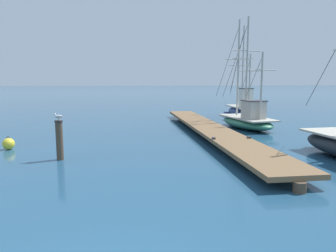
{
  "coord_description": "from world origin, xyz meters",
  "views": [
    {
      "loc": [
        0.21,
        -3.48,
        2.95
      ],
      "look_at": [
        2.32,
        6.99,
        1.4
      ],
      "focal_mm": 33.24,
      "sensor_mm": 36.0,
      "label": 1
    }
  ],
  "objects_px": {
    "fishing_boat_2": "(243,110)",
    "mooring_piling": "(59,139)",
    "perched_seagull": "(58,116)",
    "mooring_buoy": "(9,144)",
    "fishing_boat_0": "(248,119)"
  },
  "relations": [
    {
      "from": "fishing_boat_2",
      "to": "mooring_piling",
      "type": "bearing_deg",
      "value": -138.47
    },
    {
      "from": "perched_seagull",
      "to": "mooring_buoy",
      "type": "relative_size",
      "value": 0.66
    },
    {
      "from": "perched_seagull",
      "to": "mooring_piling",
      "type": "bearing_deg",
      "value": 169.58
    },
    {
      "from": "fishing_boat_0",
      "to": "perched_seagull",
      "type": "height_order",
      "value": "fishing_boat_0"
    },
    {
      "from": "perched_seagull",
      "to": "mooring_buoy",
      "type": "height_order",
      "value": "perched_seagull"
    },
    {
      "from": "fishing_boat_2",
      "to": "mooring_piling",
      "type": "distance_m",
      "value": 16.65
    },
    {
      "from": "perched_seagull",
      "to": "mooring_buoy",
      "type": "xyz_separation_m",
      "value": [
        -2.45,
        2.3,
        -1.39
      ]
    },
    {
      "from": "fishing_boat_0",
      "to": "mooring_piling",
      "type": "relative_size",
      "value": 4.68
    },
    {
      "from": "fishing_boat_0",
      "to": "mooring_piling",
      "type": "distance_m",
      "value": 11.94
    },
    {
      "from": "mooring_piling",
      "to": "perched_seagull",
      "type": "bearing_deg",
      "value": -10.42
    },
    {
      "from": "mooring_buoy",
      "to": "fishing_boat_2",
      "type": "bearing_deg",
      "value": 30.37
    },
    {
      "from": "mooring_piling",
      "to": "fishing_boat_0",
      "type": "bearing_deg",
      "value": 29.28
    },
    {
      "from": "mooring_piling",
      "to": "perched_seagull",
      "type": "distance_m",
      "value": 0.86
    },
    {
      "from": "fishing_boat_2",
      "to": "fishing_boat_0",
      "type": "bearing_deg",
      "value": -111.54
    },
    {
      "from": "fishing_boat_2",
      "to": "mooring_piling",
      "type": "relative_size",
      "value": 4.82
    }
  ]
}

